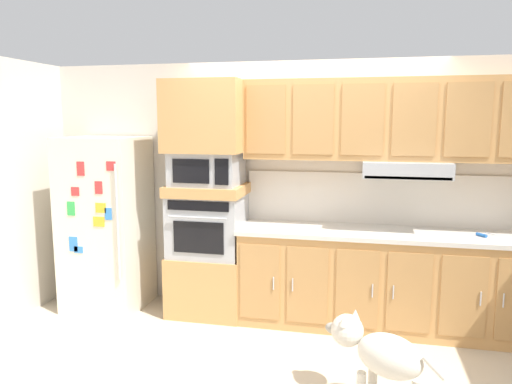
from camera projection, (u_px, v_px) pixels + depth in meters
name	position (u px, v px, depth m)	size (l,w,h in m)	color
ground_plane	(294.00, 356.00, 3.95)	(9.60, 9.60, 0.00)	beige
back_kitchen_wall	(311.00, 188.00, 4.84)	(6.20, 0.12, 2.50)	beige
refrigerator	(106.00, 223.00, 4.92)	(0.76, 0.73, 1.76)	silver
oven_base_cabinet	(209.00, 283.00, 4.84)	(0.74, 0.62, 0.60)	tan
built_in_oven	(208.00, 225.00, 4.75)	(0.70, 0.62, 0.60)	#A8AAAF
appliance_mid_shelf	(208.00, 190.00, 4.70)	(0.74, 0.62, 0.10)	tan
microwave	(207.00, 168.00, 4.67)	(0.64, 0.54, 0.32)	#A8AAAF
appliance_upper_cabinet	(207.00, 117.00, 4.60)	(0.74, 0.62, 0.68)	tan
lower_cabinet_run	(406.00, 283.00, 4.41)	(3.06, 0.63, 0.88)	tan
countertop_slab	(408.00, 234.00, 4.35)	(3.10, 0.64, 0.04)	beige
backsplash_panel	(407.00, 200.00, 4.58)	(3.10, 0.02, 0.50)	silver
upper_cabinet_with_hood	(412.00, 123.00, 4.32)	(3.06, 0.48, 0.88)	tan
screwdriver	(482.00, 235.00, 4.19)	(0.17, 0.17, 0.03)	blue
dog	(379.00, 352.00, 3.20)	(0.79, 0.52, 0.61)	beige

